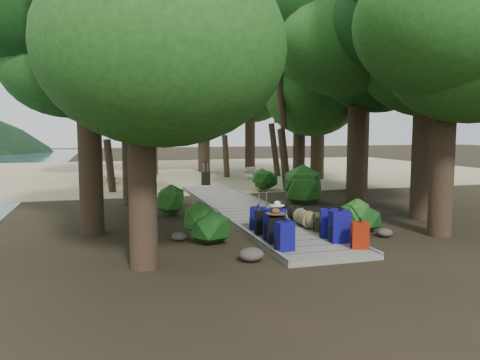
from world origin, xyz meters
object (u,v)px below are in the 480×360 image
object	(u,v)px
backpack_left_a	(285,235)
kayak	(111,180)
sun_lounger	(254,173)
suitcase_on_boardwalk	(263,222)
backpack_left_c	(274,223)
backpack_left_d	(258,217)
backpack_right_d	(321,221)
duffel_right_black	(301,215)
backpack_right_b	(340,225)
backpack_right_a	(360,234)
backpack_right_c	(330,221)
duffel_right_khaki	(306,218)
backpack_left_b	(277,229)
lone_suitcase_on_sand	(206,178)

from	to	relation	value
backpack_left_a	kayak	distance (m)	14.67
sun_lounger	suitcase_on_boardwalk	bearing A→B (deg)	-114.92
backpack_left_a	backpack_left_c	xyz separation A→B (m)	(0.13, 0.93, 0.06)
backpack_left_d	backpack_right_d	world-z (taller)	backpack_left_d
backpack_left_c	kayak	distance (m)	13.79
duffel_right_black	suitcase_on_boardwalk	bearing A→B (deg)	-129.88
backpack_right_b	backpack_right_d	distance (m)	1.13
backpack_right_a	suitcase_on_boardwalk	distance (m)	2.32
backpack_left_c	duffel_right_black	xyz separation A→B (m)	(1.38, 1.71, -0.19)
backpack_right_c	suitcase_on_boardwalk	xyz separation A→B (m)	(-1.35, 0.69, -0.07)
backpack_left_a	duffel_right_khaki	world-z (taller)	backpack_left_a
kayak	sun_lounger	distance (m)	7.15
suitcase_on_boardwalk	duffel_right_black	bearing A→B (deg)	47.84
backpack_left_b	backpack_right_a	size ratio (longest dim) A/B	1.06
backpack_left_d	backpack_right_b	size ratio (longest dim) A/B	0.80
duffel_right_black	kayak	size ratio (longest dim) A/B	0.20
backpack_left_d	duffel_right_khaki	size ratio (longest dim) A/B	0.96
backpack_right_a	backpack_right_c	size ratio (longest dim) A/B	0.86
duffel_right_black	duffel_right_khaki	bearing A→B (deg)	-86.43
backpack_right_b	kayak	bearing A→B (deg)	112.30
backpack_left_b	backpack_right_a	bearing A→B (deg)	-6.61
backpack_right_b	lone_suitcase_on_sand	bearing A→B (deg)	96.02
backpack_right_d	backpack_right_b	bearing A→B (deg)	-82.13
backpack_right_a	lone_suitcase_on_sand	xyz separation A→B (m)	(-0.47, 12.70, -0.10)
backpack_right_d	sun_lounger	world-z (taller)	backpack_right_d
backpack_left_d	backpack_left_b	bearing A→B (deg)	-69.29
backpack_left_d	lone_suitcase_on_sand	distance (m)	10.37
backpack_left_c	duffel_right_khaki	size ratio (longest dim) A/B	1.22
duffel_right_khaki	suitcase_on_boardwalk	world-z (taller)	suitcase_on_boardwalk
backpack_right_c	duffel_right_black	size ratio (longest dim) A/B	1.13
backpack_right_a	sun_lounger	size ratio (longest dim) A/B	0.33
backpack_right_d	backpack_left_c	bearing A→B (deg)	-145.61
backpack_left_d	backpack_left_c	bearing A→B (deg)	-67.32
backpack_right_d	suitcase_on_boardwalk	size ratio (longest dim) A/B	0.87
suitcase_on_boardwalk	backpack_right_a	bearing A→B (deg)	-40.03
backpack_left_b	suitcase_on_boardwalk	xyz separation A→B (m)	(0.01, 0.94, -0.04)
suitcase_on_boardwalk	backpack_left_b	bearing A→B (deg)	-79.62
backpack_left_a	backpack_left_d	size ratio (longest dim) A/B	1.09
backpack_left_a	backpack_right_d	bearing A→B (deg)	33.90
backpack_left_b	backpack_left_d	distance (m)	1.51
suitcase_on_boardwalk	lone_suitcase_on_sand	distance (m)	10.94
backpack_right_c	kayak	xyz separation A→B (m)	(-4.53, 13.46, -0.29)
backpack_right_b	suitcase_on_boardwalk	distance (m)	1.80
backpack_left_d	backpack_left_a	bearing A→B (deg)	-70.22
backpack_right_c	sun_lounger	world-z (taller)	backpack_right_c
kayak	duffel_right_black	bearing A→B (deg)	-79.53
backpack_right_c	lone_suitcase_on_sand	bearing A→B (deg)	111.33
backpack_left_c	backpack_right_b	size ratio (longest dim) A/B	1.01
backpack_left_c	backpack_right_a	size ratio (longest dim) A/B	1.27
backpack_left_a	sun_lounger	world-z (taller)	backpack_left_a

